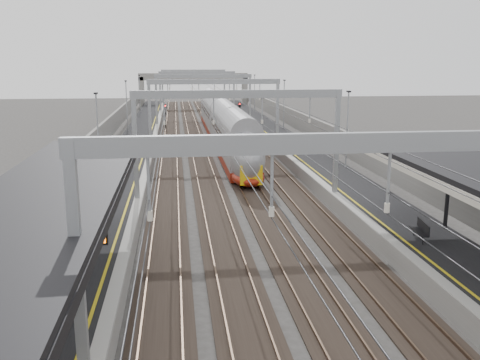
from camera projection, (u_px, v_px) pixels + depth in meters
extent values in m
cube|color=black|center=(136.00, 148.00, 55.35)|extent=(4.00, 120.00, 1.00)
cube|color=black|center=(287.00, 145.00, 57.22)|extent=(4.00, 120.00, 1.00)
cube|color=black|center=(170.00, 152.00, 55.86)|extent=(2.40, 140.00, 0.08)
cube|color=brown|center=(163.00, 151.00, 55.75)|extent=(0.07, 140.00, 0.14)
cube|color=brown|center=(177.00, 151.00, 55.92)|extent=(0.07, 140.00, 0.14)
cube|color=black|center=(199.00, 151.00, 56.21)|extent=(2.40, 140.00, 0.08)
cube|color=brown|center=(192.00, 150.00, 56.10)|extent=(0.07, 140.00, 0.14)
cube|color=brown|center=(205.00, 150.00, 56.27)|extent=(0.07, 140.00, 0.14)
cube|color=black|center=(227.00, 151.00, 56.56)|extent=(2.40, 140.00, 0.08)
cube|color=brown|center=(220.00, 150.00, 56.45)|extent=(0.07, 140.00, 0.14)
cube|color=brown|center=(234.00, 150.00, 56.62)|extent=(0.07, 140.00, 0.14)
cube|color=black|center=(255.00, 150.00, 56.91)|extent=(2.40, 140.00, 0.08)
cube|color=brown|center=(248.00, 149.00, 56.80)|extent=(0.07, 140.00, 0.14)
cube|color=brown|center=(262.00, 149.00, 56.97)|extent=(0.07, 140.00, 0.14)
cube|color=gray|center=(77.00, 271.00, 13.05)|extent=(0.28, 0.28, 6.60)
cube|color=gray|center=(332.00, 143.00, 13.12)|extent=(13.00, 0.25, 0.50)
cube|color=gray|center=(135.00, 146.00, 32.43)|extent=(0.28, 0.28, 6.60)
cube|color=gray|center=(337.00, 142.00, 33.90)|extent=(0.28, 0.28, 6.60)
cube|color=gray|center=(238.00, 94.00, 32.50)|extent=(13.00, 0.25, 0.50)
cube|color=gray|center=(150.00, 114.00, 51.81)|extent=(0.28, 0.28, 6.60)
cube|color=gray|center=(277.00, 112.00, 53.28)|extent=(0.28, 0.28, 6.60)
cube|color=gray|center=(214.00, 82.00, 51.88)|extent=(13.00, 0.25, 0.50)
cube|color=gray|center=(156.00, 99.00, 71.19)|extent=(0.28, 0.28, 6.60)
cube|color=gray|center=(250.00, 99.00, 72.66)|extent=(0.28, 0.28, 6.60)
cube|color=gray|center=(203.00, 76.00, 71.26)|extent=(13.00, 0.25, 0.50)
cube|color=gray|center=(160.00, 91.00, 90.57)|extent=(0.28, 0.28, 6.60)
cube|color=gray|center=(234.00, 91.00, 92.04)|extent=(0.28, 0.28, 6.60)
cube|color=gray|center=(197.00, 73.00, 90.64)|extent=(13.00, 0.25, 0.50)
cube|color=gray|center=(162.00, 86.00, 108.01)|extent=(0.28, 0.28, 6.60)
cube|color=gray|center=(224.00, 86.00, 109.48)|extent=(0.28, 0.28, 6.60)
cube|color=gray|center=(193.00, 71.00, 108.08)|extent=(13.00, 0.25, 0.50)
cylinder|color=#262628|center=(169.00, 96.00, 59.51)|extent=(0.03, 140.00, 0.03)
cylinder|color=#262628|center=(196.00, 96.00, 59.86)|extent=(0.03, 140.00, 0.03)
cylinder|color=#262628|center=(222.00, 96.00, 60.21)|extent=(0.03, 140.00, 0.03)
cylinder|color=#262628|center=(249.00, 95.00, 60.56)|extent=(0.03, 140.00, 0.03)
cube|color=black|center=(14.00, 229.00, 13.64)|extent=(4.40, 30.00, 0.24)
cylinder|color=black|center=(49.00, 202.00, 24.57)|extent=(0.20, 0.20, 4.00)
cube|color=black|center=(78.00, 236.00, 14.90)|extent=(1.60, 0.15, 0.55)
cube|color=#FF6005|center=(78.00, 237.00, 14.82)|extent=(1.50, 0.02, 0.42)
cylinder|color=black|center=(448.00, 190.00, 26.83)|extent=(0.20, 0.20, 4.00)
cube|color=gray|center=(193.00, 77.00, 108.33)|extent=(22.00, 2.20, 1.40)
cube|color=gray|center=(142.00, 92.00, 107.78)|extent=(1.00, 2.20, 6.20)
cube|color=gray|center=(245.00, 92.00, 110.23)|extent=(1.00, 2.20, 6.20)
cube|color=gray|center=(104.00, 138.00, 54.73)|extent=(0.30, 120.00, 3.20)
cube|color=gray|center=(317.00, 134.00, 57.35)|extent=(0.30, 120.00, 3.20)
cube|color=maroon|center=(232.00, 153.00, 51.54)|extent=(2.60, 22.14, 0.77)
cube|color=gray|center=(232.00, 135.00, 51.14)|extent=(2.60, 22.14, 2.89)
cube|color=black|center=(242.00, 173.00, 44.10)|extent=(1.93, 2.31, 0.48)
cube|color=maroon|center=(215.00, 126.00, 73.36)|extent=(2.60, 22.14, 0.77)
cube|color=gray|center=(215.00, 113.00, 72.96)|extent=(2.60, 22.14, 2.89)
cube|color=black|center=(219.00, 136.00, 65.92)|extent=(1.93, 2.31, 0.48)
ellipsoid|color=gray|center=(248.00, 158.00, 40.29)|extent=(2.60, 5.01, 4.04)
cube|color=yellow|center=(251.00, 175.00, 38.48)|extent=(1.64, 0.12, 1.44)
cube|color=black|center=(251.00, 155.00, 38.58)|extent=(1.54, 0.56, 0.91)
cube|color=black|center=(418.00, 231.00, 25.32)|extent=(0.68, 1.79, 0.06)
cube|color=black|center=(423.00, 227.00, 25.26)|extent=(0.30, 1.74, 0.49)
cylinder|color=black|center=(423.00, 240.00, 24.70)|extent=(0.06, 0.06, 0.41)
cylinder|color=black|center=(414.00, 231.00, 26.03)|extent=(0.06, 0.06, 0.41)
cylinder|color=black|center=(166.00, 118.00, 74.36)|extent=(0.12, 0.12, 3.00)
cube|color=black|center=(165.00, 107.00, 74.02)|extent=(0.32, 0.22, 0.75)
sphere|color=red|center=(165.00, 106.00, 73.86)|extent=(0.16, 0.16, 0.16)
cylinder|color=black|center=(224.00, 115.00, 78.30)|extent=(0.12, 0.12, 3.00)
cube|color=black|center=(224.00, 104.00, 77.95)|extent=(0.32, 0.22, 0.75)
sphere|color=red|center=(224.00, 103.00, 77.80)|extent=(0.16, 0.16, 0.16)
cylinder|color=black|center=(240.00, 116.00, 77.33)|extent=(0.12, 0.12, 3.00)
cube|color=black|center=(240.00, 105.00, 76.98)|extent=(0.32, 0.22, 0.75)
sphere|color=red|center=(240.00, 104.00, 76.82)|extent=(0.16, 0.16, 0.16)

